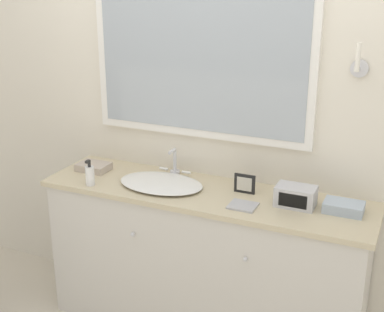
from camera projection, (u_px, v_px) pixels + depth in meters
wall_back at (223, 111)px, 3.09m from camera, size 8.00×0.18×2.55m
vanity_counter at (204, 261)px, 3.13m from camera, size 1.88×0.51×0.89m
sink_basin at (162, 182)px, 3.06m from camera, size 0.50×0.38×0.17m
soap_bottle at (90, 175)px, 3.05m from camera, size 0.05×0.05×0.15m
appliance_box at (296, 196)px, 2.79m from camera, size 0.21×0.13×0.11m
picture_frame at (245, 184)px, 2.95m from camera, size 0.12×0.01×0.11m
hand_towel_near_sink at (344, 207)px, 2.73m from camera, size 0.20×0.13×0.05m
hand_towel_far_corner at (94, 167)px, 3.29m from camera, size 0.19×0.14×0.04m
metal_tray at (243, 206)px, 2.79m from camera, size 0.14×0.13×0.01m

